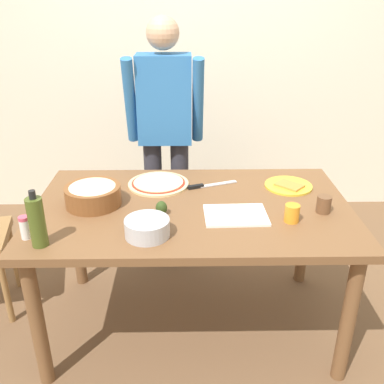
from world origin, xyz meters
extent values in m
plane|color=brown|center=(0.00, 0.00, 0.00)|extent=(8.00, 8.00, 0.00)
cube|color=silver|center=(0.00, 1.60, 1.30)|extent=(5.60, 0.10, 2.60)
cube|color=brown|center=(0.00, 0.00, 0.74)|extent=(1.60, 0.96, 0.04)
cylinder|color=brown|center=(-0.72, -0.40, 0.36)|extent=(0.07, 0.07, 0.72)
cylinder|color=brown|center=(0.72, -0.40, 0.36)|extent=(0.07, 0.07, 0.72)
cylinder|color=brown|center=(-0.72, 0.40, 0.36)|extent=(0.07, 0.07, 0.72)
cylinder|color=brown|center=(0.72, 0.40, 0.36)|extent=(0.07, 0.07, 0.72)
cylinder|color=#2D2D38|center=(-0.25, 0.76, 0.42)|extent=(0.12, 0.12, 0.85)
cylinder|color=#2D2D38|center=(-0.07, 0.76, 0.42)|extent=(0.12, 0.12, 0.85)
cube|color=#2D6BAD|center=(-0.16, 0.76, 1.12)|extent=(0.34, 0.20, 0.55)
cylinder|color=#2D6BAD|center=(-0.37, 0.71, 1.12)|extent=(0.07, 0.21, 0.55)
cylinder|color=#2D6BAD|center=(0.05, 0.71, 1.12)|extent=(0.07, 0.21, 0.55)
sphere|color=tan|center=(-0.16, 0.76, 1.52)|extent=(0.20, 0.20, 0.20)
cylinder|color=olive|center=(-1.05, 0.03, 0.23)|extent=(0.04, 0.04, 0.45)
cylinder|color=olive|center=(-1.12, 0.36, 0.23)|extent=(0.04, 0.04, 0.45)
cylinder|color=beige|center=(-0.18, 0.26, 0.77)|extent=(0.34, 0.34, 0.01)
cylinder|color=#B22D1E|center=(-0.18, 0.26, 0.77)|extent=(0.30, 0.30, 0.00)
cylinder|color=beige|center=(-0.18, 0.26, 0.78)|extent=(0.28, 0.28, 0.00)
cylinder|color=gold|center=(0.54, 0.22, 0.77)|extent=(0.26, 0.26, 0.01)
cube|color=#CC8438|center=(0.54, 0.20, 0.78)|extent=(0.17, 0.17, 0.01)
cylinder|color=brown|center=(-0.50, 0.02, 0.81)|extent=(0.28, 0.28, 0.10)
ellipsoid|color=beige|center=(-0.50, 0.02, 0.85)|extent=(0.25, 0.25, 0.05)
cylinder|color=#B7B7BC|center=(-0.20, -0.30, 0.80)|extent=(0.20, 0.20, 0.08)
cylinder|color=#47561E|center=(-0.65, -0.37, 0.87)|extent=(0.07, 0.07, 0.22)
cylinder|color=black|center=(-0.65, -0.37, 1.00)|extent=(0.03, 0.03, 0.04)
cylinder|color=orange|center=(0.46, -0.18, 0.80)|extent=(0.07, 0.07, 0.08)
cylinder|color=brown|center=(0.64, -0.09, 0.80)|extent=(0.07, 0.07, 0.08)
cylinder|color=white|center=(-0.73, -0.31, 0.81)|extent=(0.04, 0.04, 0.09)
cylinder|color=#D84C66|center=(-0.73, -0.31, 0.86)|extent=(0.04, 0.04, 0.02)
cube|color=white|center=(0.21, -0.12, 0.77)|extent=(0.31, 0.23, 0.01)
cube|color=silver|center=(0.15, 0.25, 0.76)|extent=(0.22, 0.10, 0.01)
cube|color=black|center=(0.02, 0.21, 0.77)|extent=(0.09, 0.05, 0.02)
ellipsoid|color=#2D4219|center=(-0.15, -0.10, 0.80)|extent=(0.06, 0.06, 0.07)
camera|label=1|loc=(-0.03, -1.96, 1.75)|focal=40.48mm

